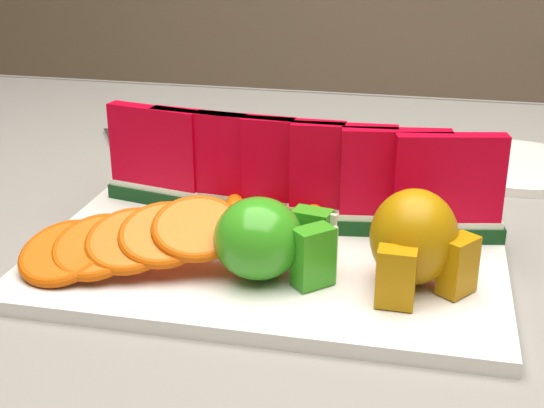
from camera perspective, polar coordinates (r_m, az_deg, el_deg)
name	(u,v)px	position (r m, az deg, el deg)	size (l,w,h in m)	color
table	(321,311)	(0.80, 3.69, -8.04)	(1.40, 0.90, 0.75)	#4F3221
tablecloth	(322,257)	(0.77, 3.80, -4.00)	(1.53, 1.03, 0.20)	gray
platter	(274,248)	(0.67, 0.12, -3.32)	(0.40, 0.30, 0.01)	silver
apple_cluster	(268,240)	(0.60, -0.32, -2.71)	(0.11, 0.09, 0.07)	#328116
pear_cluster	(415,241)	(0.59, 10.74, -2.75)	(0.09, 0.09, 0.08)	#A2720D
side_plate	(515,166)	(0.93, 17.80, 2.74)	(0.19, 0.19, 0.01)	silver
fork	(121,146)	(0.98, -11.30, 4.30)	(0.10, 0.18, 0.00)	silver
watermelon_row	(293,174)	(0.70, 1.57, 2.28)	(0.39, 0.07, 0.10)	#123B0E
orange_fan_front	(131,240)	(0.63, -10.60, -2.69)	(0.20, 0.12, 0.05)	#DC5C00
orange_fan_back	(310,172)	(0.78, 2.87, 2.41)	(0.34, 0.12, 0.05)	#DC5C00
tangerine_segments	(251,216)	(0.69, -1.56, -0.93)	(0.13, 0.07, 0.02)	#F03D12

